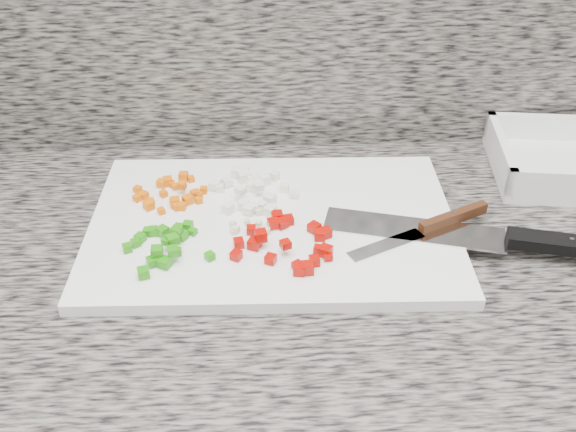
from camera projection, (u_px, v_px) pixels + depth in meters
name	position (u px, v px, depth m)	size (l,w,h in m)	color
countertop	(307.00, 266.00, 0.85)	(3.96, 0.64, 0.04)	slate
cutting_board	(273.00, 225.00, 0.87)	(0.49, 0.33, 0.02)	white
carrot_pile	(173.00, 193.00, 0.91)	(0.11, 0.10, 0.02)	#E16004
onion_pile	(251.00, 188.00, 0.92)	(0.13, 0.12, 0.02)	white
green_pepper_pile	(164.00, 244.00, 0.81)	(0.12, 0.11, 0.02)	#22850C
red_pepper_pile	(289.00, 241.00, 0.82)	(0.13, 0.13, 0.02)	#A40902
garlic_pile	(256.00, 226.00, 0.85)	(0.06, 0.07, 0.01)	beige
chef_knife	(515.00, 240.00, 0.82)	(0.39, 0.14, 0.02)	silver
paring_knife	(437.00, 224.00, 0.85)	(0.20, 0.11, 0.02)	silver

